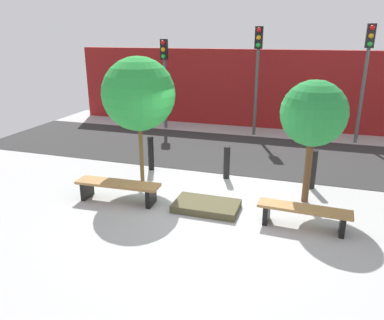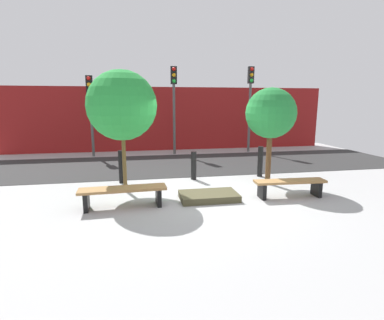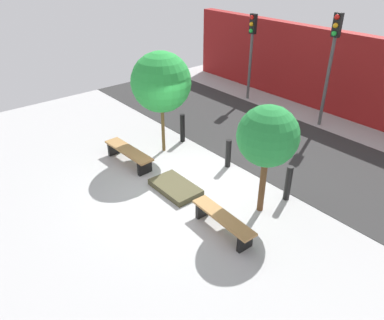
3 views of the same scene
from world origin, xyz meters
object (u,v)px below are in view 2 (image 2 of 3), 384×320
planter_bed (209,196)px  traffic_light_mid_west (174,95)px  bollard_center (260,162)px  traffic_light_mid_east (250,94)px  bench_right (290,185)px  bollard_left (194,166)px  tree_behind_right_bench (271,114)px  bollard_far_left (121,167)px  traffic_light_west (90,101)px  tree_behind_left_bench (122,106)px  bench_left (123,193)px

planter_bed → traffic_light_mid_west: (0.00, 6.87, 2.66)m
bollard_center → traffic_light_mid_east: traffic_light_mid_east is taller
bench_right → bollard_left: 3.06m
bench_right → traffic_light_mid_west: traffic_light_mid_west is taller
tree_behind_right_bench → traffic_light_mid_west: (-2.09, 5.75, 0.66)m
bench_right → bollard_far_left: 4.86m
traffic_light_west → traffic_light_mid_east: bearing=0.0°
bench_right → bollard_center: 2.24m
tree_behind_right_bench → bollard_center: (0.13, 0.90, -1.59)m
planter_bed → traffic_light_mid_west: 7.37m
tree_behind_right_bench → bollard_far_left: 4.69m
planter_bed → bollard_left: (0.00, 2.03, 0.36)m
planter_bed → bollard_left: bearing=90.0°
traffic_light_mid_west → tree_behind_left_bench: bearing=-110.0°
bollard_center → traffic_light_mid_east: (1.46, 4.85, 2.29)m
tree_behind_left_bench → tree_behind_right_bench: size_ratio=1.15×
tree_behind_left_bench → traffic_light_west: (-1.59, 5.75, 0.13)m
traffic_light_mid_east → bench_right: bearing=-102.7°
bollard_left → bollard_center: bearing=0.0°
planter_bed → tree_behind_left_bench: (-2.09, 1.13, 2.24)m
planter_bed → bollard_left: 2.06m
traffic_light_west → bollard_left: bearing=-52.7°
bench_left → traffic_light_mid_west: size_ratio=0.50×
traffic_light_mid_east → tree_behind_left_bench: bearing=-135.2°
traffic_light_mid_west → bollard_center: bearing=-65.3°
planter_bed → traffic_light_mid_east: size_ratio=0.36×
tree_behind_left_bench → bollard_far_left: tree_behind_left_bench is taller
tree_behind_left_bench → tree_behind_right_bench: (4.19, -0.00, -0.24)m
tree_behind_left_bench → traffic_light_west: size_ratio=0.92×
bench_right → bollard_center: bollard_center is taller
tree_behind_left_bench → traffic_light_west: bearing=105.5°
planter_bed → traffic_light_mid_west: bearing=90.0°
bench_right → bench_left: bearing=-177.4°
tree_behind_right_bench → traffic_light_west: (-5.78, 5.75, 0.37)m
bollard_left → traffic_light_west: traffic_light_west is taller
bollard_far_left → bollard_center: bollard_center is taller
traffic_light_mid_east → traffic_light_mid_west: bearing=-180.0°
bollard_left → bollard_center: 2.23m
planter_bed → bollard_far_left: 3.04m
bench_left → bollard_left: bearing=44.1°
bench_left → traffic_light_west: (-1.59, 7.07, 2.11)m
bench_left → traffic_light_mid_east: bearing=48.1°
traffic_light_west → traffic_light_mid_east: (7.37, 0.00, 0.33)m
bollard_center → traffic_light_mid_east: 5.56m
bench_left → traffic_light_west: size_ratio=0.57×
planter_bed → traffic_light_mid_east: (3.69, 6.87, 2.71)m
bench_right → bollard_center: (0.13, 2.23, 0.17)m
planter_bed → traffic_light_mid_west: traffic_light_mid_west is taller
bench_left → tree_behind_right_bench: tree_behind_right_bench is taller
bench_left → bollard_left: 3.06m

